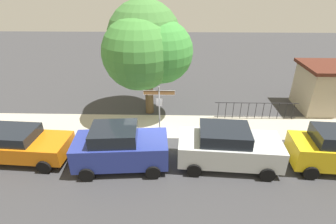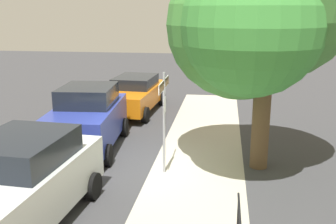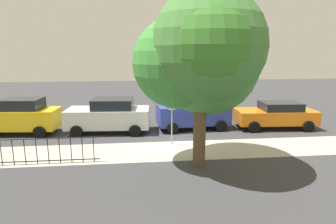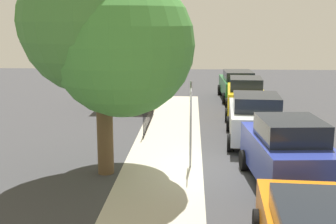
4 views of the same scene
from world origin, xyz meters
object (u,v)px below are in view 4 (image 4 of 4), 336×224
object	(u,v)px
car_yellow	(245,97)
street_sign	(191,107)
shade_tree	(105,33)
utility_shed	(129,80)
car_green	(237,85)
car_silver	(255,118)
car_blue	(287,152)

from	to	relation	value
car_yellow	street_sign	bearing A→B (deg)	165.88
shade_tree	utility_shed	world-z (taller)	shade_tree
street_sign	car_green	distance (m)	13.13
car_silver	car_blue	bearing A→B (deg)	-173.40
car_blue	car_yellow	distance (m)	9.60
car_silver	car_yellow	xyz separation A→B (m)	(4.80, -0.17, 0.02)
street_sign	utility_shed	bearing A→B (deg)	18.57
shade_tree	car_silver	distance (m)	7.25
shade_tree	car_silver	xyz separation A→B (m)	(4.02, -5.03, -3.34)
street_sign	car_blue	distance (m)	3.31
utility_shed	car_silver	bearing A→B (deg)	-139.56
car_blue	utility_shed	distance (m)	13.23
street_sign	shade_tree	world-z (taller)	shade_tree
shade_tree	car_blue	size ratio (longest dim) A/B	1.59
car_yellow	car_silver	bearing A→B (deg)	-177.68
car_blue	car_silver	size ratio (longest dim) A/B	0.92
car_silver	car_green	size ratio (longest dim) A/B	0.98
shade_tree	car_green	bearing A→B (deg)	-21.21
street_sign	car_silver	bearing A→B (deg)	-38.00
street_sign	car_green	world-z (taller)	street_sign
car_yellow	car_green	world-z (taller)	car_yellow
shade_tree	car_green	distance (m)	15.00
utility_shed	shade_tree	bearing A→B (deg)	-175.45
street_sign	car_silver	xyz separation A→B (m)	(3.20, -2.50, -1.02)
street_sign	car_green	size ratio (longest dim) A/B	0.59
car_yellow	utility_shed	xyz separation A→B (m)	(2.12, 6.06, 0.52)
car_silver	car_yellow	distance (m)	4.81
street_sign	car_yellow	world-z (taller)	street_sign
car_yellow	car_green	bearing A→B (deg)	3.17
car_yellow	shade_tree	bearing A→B (deg)	153.84
car_blue	car_yellow	size ratio (longest dim) A/B	0.99
car_yellow	car_blue	bearing A→B (deg)	-175.28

